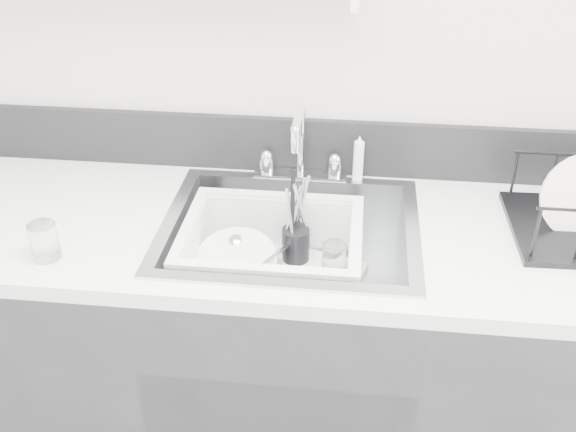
# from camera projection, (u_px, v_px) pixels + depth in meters

# --- Properties ---
(counter_run) EXTENTS (3.20, 0.62, 0.92)m
(counter_run) POSITION_uv_depth(u_px,v_px,m) (290.00, 362.00, 1.92)
(counter_run) COLOR #28282C
(counter_run) RESTS_ON ground
(backsplash) EXTENTS (3.20, 0.02, 0.16)m
(backsplash) POSITION_uv_depth(u_px,v_px,m) (302.00, 146.00, 1.89)
(backsplash) COLOR black
(backsplash) RESTS_ON counter_run
(sink) EXTENTS (0.64, 0.52, 0.20)m
(sink) POSITION_uv_depth(u_px,v_px,m) (290.00, 256.00, 1.73)
(sink) COLOR silver
(sink) RESTS_ON counter_run
(faucet) EXTENTS (0.26, 0.18, 0.23)m
(faucet) POSITION_uv_depth(u_px,v_px,m) (300.00, 160.00, 1.86)
(faucet) COLOR silver
(faucet) RESTS_ON counter_run
(side_sprayer) EXTENTS (0.03, 0.03, 0.14)m
(side_sprayer) POSITION_uv_depth(u_px,v_px,m) (358.00, 159.00, 1.85)
(side_sprayer) COLOR white
(side_sprayer) RESTS_ON counter_run
(wash_tub) EXTENTS (0.54, 0.48, 0.17)m
(wash_tub) POSITION_uv_depth(u_px,v_px,m) (272.00, 256.00, 1.71)
(wash_tub) COLOR white
(wash_tub) RESTS_ON sink
(plate_stack) EXTENTS (0.27, 0.26, 0.10)m
(plate_stack) POSITION_uv_depth(u_px,v_px,m) (239.00, 272.00, 1.73)
(plate_stack) COLOR white
(plate_stack) RESTS_ON wash_tub
(utensil_cup) EXTENTS (0.07, 0.07, 0.25)m
(utensil_cup) POSITION_uv_depth(u_px,v_px,m) (296.00, 241.00, 1.80)
(utensil_cup) COLOR black
(utensil_cup) RESTS_ON wash_tub
(ladle) EXTENTS (0.30, 0.18, 0.08)m
(ladle) POSITION_uv_depth(u_px,v_px,m) (261.00, 259.00, 1.76)
(ladle) COLOR silver
(ladle) RESTS_ON wash_tub
(tumbler_in_tub) EXTENTS (0.08, 0.08, 0.09)m
(tumbler_in_tub) POSITION_uv_depth(u_px,v_px,m) (334.00, 259.00, 1.75)
(tumbler_in_tub) COLOR white
(tumbler_in_tub) RESTS_ON wash_tub
(tumbler_counter) EXTENTS (0.07, 0.07, 0.09)m
(tumbler_counter) POSITION_uv_depth(u_px,v_px,m) (44.00, 241.00, 1.54)
(tumbler_counter) COLOR white
(tumbler_counter) RESTS_ON counter_run
(bowl_small) EXTENTS (0.13, 0.13, 0.03)m
(bowl_small) POSITION_uv_depth(u_px,v_px,m) (320.00, 287.00, 1.70)
(bowl_small) COLOR white
(bowl_small) RESTS_ON wash_tub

